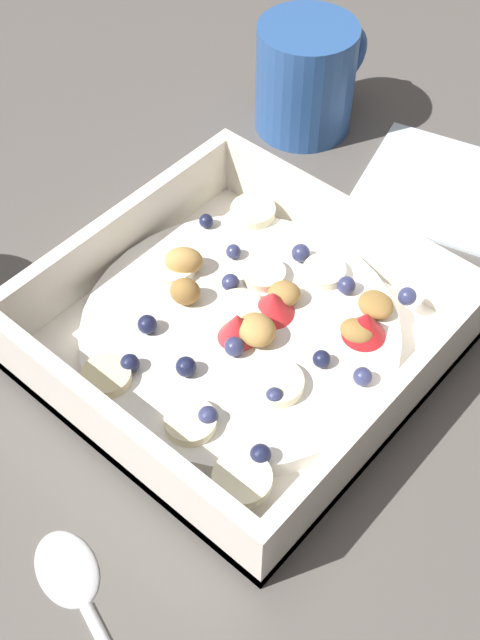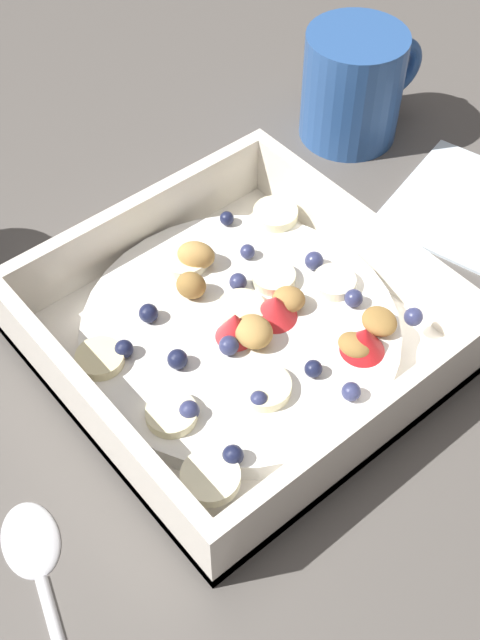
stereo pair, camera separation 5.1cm
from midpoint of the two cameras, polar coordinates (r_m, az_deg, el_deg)
The scene contains 5 objects.
ground_plane at distance 0.54m, azimuth 1.59°, elevation -2.14°, with size 2.40×2.40×0.00m, color #56514C.
fruit_bowl at distance 0.52m, azimuth 2.93°, elevation -1.04°, with size 0.23×0.23×0.06m.
spoon at distance 0.46m, azimuth -10.54°, elevation -17.68°, with size 0.07×0.17×0.01m.
coffee_mug at distance 0.68m, azimuth 10.23°, elevation 15.74°, with size 0.11×0.08×0.09m.
folded_napkin at distance 0.66m, azimuth 18.43°, elevation 7.26°, with size 0.12×0.12×0.01m, color silver.
Camera 2 is at (-0.20, -0.26, 0.43)m, focal length 45.77 mm.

